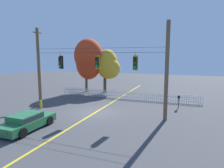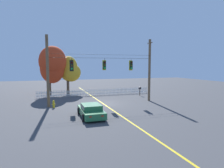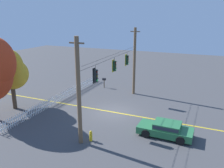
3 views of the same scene
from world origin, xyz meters
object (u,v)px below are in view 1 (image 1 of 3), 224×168
(traffic_signal_northbound_primary, at_px, (61,62))
(traffic_signal_eastbound_side, at_px, (135,63))
(autumn_maple_mid, at_px, (108,65))
(traffic_signal_northbound_secondary, at_px, (97,62))
(roadside_mailbox, at_px, (179,98))
(fire_hydrant, at_px, (41,104))
(parked_car, at_px, (27,121))
(autumn_maple_near_fence, at_px, (89,59))

(traffic_signal_northbound_primary, distance_m, traffic_signal_eastbound_side, 7.17)
(autumn_maple_mid, bearing_deg, traffic_signal_eastbound_side, -57.04)
(traffic_signal_northbound_secondary, distance_m, roadside_mailbox, 8.70)
(fire_hydrant, height_order, roadside_mailbox, roadside_mailbox)
(traffic_signal_eastbound_side, distance_m, parked_car, 9.21)
(autumn_maple_near_fence, height_order, autumn_maple_mid, autumn_maple_near_fence)
(traffic_signal_eastbound_side, distance_m, fire_hydrant, 10.10)
(autumn_maple_mid, xyz_separation_m, parked_car, (0.10, -15.31, -3.16))
(fire_hydrant, xyz_separation_m, roadside_mailbox, (12.55, 4.86, 0.64))
(traffic_signal_northbound_secondary, distance_m, parked_car, 7.37)
(traffic_signal_northbound_secondary, relative_size, fire_hydrant, 1.71)
(traffic_signal_northbound_secondary, distance_m, autumn_maple_mid, 10.23)
(autumn_maple_mid, bearing_deg, parked_car, -89.64)
(traffic_signal_northbound_primary, relative_size, autumn_maple_near_fence, 0.20)
(parked_car, xyz_separation_m, roadside_mailbox, (9.57, 9.81, 0.44))
(parked_car, distance_m, fire_hydrant, 5.78)
(traffic_signal_eastbound_side, xyz_separation_m, autumn_maple_mid, (-6.33, 9.77, -0.74))
(traffic_signal_eastbound_side, bearing_deg, traffic_signal_northbound_primary, 180.00)
(autumn_maple_mid, bearing_deg, roadside_mailbox, -29.60)
(traffic_signal_northbound_secondary, height_order, autumn_maple_mid, autumn_maple_mid)
(traffic_signal_northbound_secondary, relative_size, traffic_signal_eastbound_side, 0.96)
(traffic_signal_northbound_secondary, bearing_deg, fire_hydrant, -174.29)
(traffic_signal_northbound_primary, height_order, traffic_signal_eastbound_side, same)
(traffic_signal_northbound_secondary, distance_m, traffic_signal_eastbound_side, 3.38)
(traffic_signal_eastbound_side, bearing_deg, parked_car, -138.39)
(parked_car, bearing_deg, fire_hydrant, 120.95)
(traffic_signal_northbound_primary, distance_m, parked_car, 6.83)
(autumn_maple_near_fence, xyz_separation_m, roadside_mailbox, (12.27, -4.78, -3.54))
(parked_car, bearing_deg, autumn_maple_near_fence, 100.48)
(parked_car, bearing_deg, roadside_mailbox, 45.70)
(traffic_signal_eastbound_side, relative_size, autumn_maple_near_fence, 0.20)
(traffic_signal_eastbound_side, bearing_deg, autumn_maple_near_fence, 134.62)
(traffic_signal_northbound_secondary, bearing_deg, roadside_mailbox, 32.45)
(roadside_mailbox, bearing_deg, autumn_maple_mid, 150.40)
(traffic_signal_northbound_primary, height_order, autumn_maple_mid, autumn_maple_mid)
(roadside_mailbox, bearing_deg, traffic_signal_northbound_primary, -157.87)
(traffic_signal_eastbound_side, xyz_separation_m, roadside_mailbox, (3.34, 4.27, -3.46))
(autumn_maple_near_fence, bearing_deg, traffic_signal_northbound_primary, -78.96)
(autumn_maple_mid, relative_size, roadside_mailbox, 4.62)
(traffic_signal_eastbound_side, height_order, autumn_maple_mid, autumn_maple_mid)
(traffic_signal_northbound_secondary, xyz_separation_m, autumn_maple_near_fence, (-5.55, 9.06, 0.06))
(traffic_signal_northbound_primary, distance_m, autumn_maple_near_fence, 9.23)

